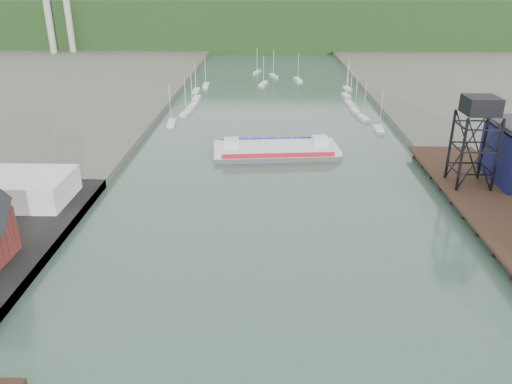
{
  "coord_description": "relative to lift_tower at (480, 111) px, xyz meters",
  "views": [
    {
      "loc": [
        -1.31,
        -26.84,
        36.63
      ],
      "look_at": [
        -3.21,
        49.01,
        4.0
      ],
      "focal_mm": 35.0,
      "sensor_mm": 36.0,
      "label": 1
    }
  ],
  "objects": [
    {
      "name": "chain_ferry",
      "position": [
        -34.53,
        21.67,
        -14.51
      ],
      "size": [
        28.56,
        13.64,
        3.98
      ],
      "rotation": [
        0.0,
        0.0,
        0.1
      ],
      "color": "#515154",
      "rests_on": "ground"
    },
    {
      "name": "distant_hills",
      "position": [
        -38.98,
        243.35,
        -5.27
      ],
      "size": [
        500.0,
        120.0,
        80.0
      ],
      "color": "black",
      "rests_on": "ground"
    },
    {
      "name": "white_shed",
      "position": [
        -79.0,
        -8.0,
        -11.8
      ],
      "size": [
        18.0,
        12.0,
        4.5
      ],
      "primitive_type": "cube",
      "color": "silver",
      "rests_on": "west_quay"
    },
    {
      "name": "east_pier",
      "position": [
        2.0,
        -13.0,
        -13.75
      ],
      "size": [
        14.0,
        70.0,
        2.45
      ],
      "color": "black",
      "rests_on": "ground"
    },
    {
      "name": "lift_tower",
      "position": [
        0.0,
        0.0,
        0.0
      ],
      "size": [
        6.5,
        6.5,
        16.0
      ],
      "color": "black",
      "rests_on": "east_pier"
    },
    {
      "name": "marina_sailboats",
      "position": [
        -34.92,
        80.46,
        -15.3
      ],
      "size": [
        57.71,
        92.65,
        0.9
      ],
      "color": "silver",
      "rests_on": "ground"
    }
  ]
}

